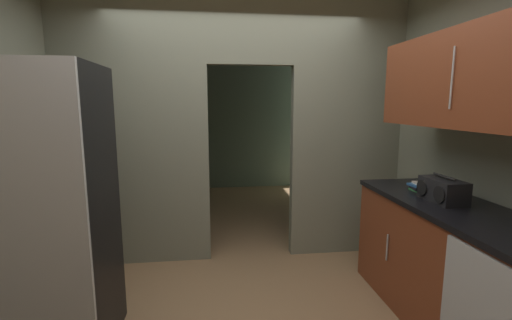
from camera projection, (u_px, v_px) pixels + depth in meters
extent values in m
cube|color=gray|center=(134.00, 130.00, 3.47)|extent=(1.47, 0.12, 2.76)
cube|color=gray|center=(346.00, 128.00, 3.75)|extent=(1.17, 0.12, 2.76)
cube|color=gray|center=(250.00, 26.00, 3.46)|extent=(0.87, 0.12, 0.74)
cube|color=slate|center=(225.00, 117.00, 6.74)|extent=(3.51, 0.10, 2.76)
cube|color=slate|center=(108.00, 122.00, 4.96)|extent=(0.10, 3.21, 2.76)
cube|color=slate|center=(340.00, 120.00, 5.39)|extent=(0.10, 3.21, 2.76)
cube|color=black|center=(40.00, 213.00, 2.25)|extent=(0.83, 0.66, 1.88)
cube|color=#B7BABC|center=(9.00, 233.00, 1.91)|extent=(0.83, 0.03, 1.88)
cube|color=brown|center=(459.00, 276.00, 2.45)|extent=(0.59, 1.96, 0.88)
cube|color=black|center=(465.00, 212.00, 2.37)|extent=(0.63, 1.96, 0.04)
cylinder|color=#B7BABC|center=(462.00, 309.00, 1.98)|extent=(0.01, 0.01, 0.22)
cylinder|color=#B7BABC|center=(387.00, 247.00, 2.83)|extent=(0.01, 0.01, 0.22)
cube|color=brown|center=(478.00, 78.00, 2.23)|extent=(0.34, 1.77, 0.65)
cylinder|color=#B7BABC|center=(452.00, 78.00, 2.21)|extent=(0.01, 0.01, 0.39)
cube|color=black|center=(443.00, 190.00, 2.55)|extent=(0.19, 0.34, 0.17)
cylinder|color=#262626|center=(444.00, 176.00, 2.54)|extent=(0.02, 0.24, 0.02)
cylinder|color=black|center=(439.00, 194.00, 2.44)|extent=(0.01, 0.12, 0.12)
cylinder|color=black|center=(422.00, 188.00, 2.64)|extent=(0.01, 0.12, 0.12)
cube|color=#388C47|center=(420.00, 190.00, 2.88)|extent=(0.13, 0.13, 0.01)
cube|color=black|center=(420.00, 188.00, 2.87)|extent=(0.14, 0.14, 0.02)
cube|color=#2D609E|center=(418.00, 185.00, 2.88)|extent=(0.14, 0.14, 0.02)
cube|color=beige|center=(421.00, 183.00, 2.87)|extent=(0.12, 0.13, 0.02)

